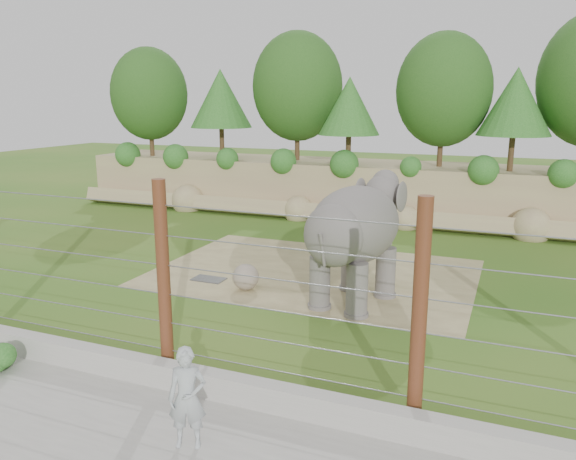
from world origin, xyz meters
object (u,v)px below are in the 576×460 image
at_px(elephant, 355,243).
at_px(zookeeper, 187,398).
at_px(barrier_fence, 164,279).
at_px(stone_ball, 246,277).

distance_m(elephant, zookeeper, 7.46).
bearing_deg(zookeeper, barrier_fence, 109.17).
bearing_deg(stone_ball, zookeeper, -70.49).
bearing_deg(barrier_fence, zookeeper, -48.83).
bearing_deg(zookeeper, stone_ball, 87.51).
height_order(stone_ball, zookeeper, zookeeper).
bearing_deg(zookeeper, elephant, 62.98).
height_order(barrier_fence, zookeeper, barrier_fence).
relative_size(elephant, barrier_fence, 0.21).
distance_m(stone_ball, barrier_fence, 5.48).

